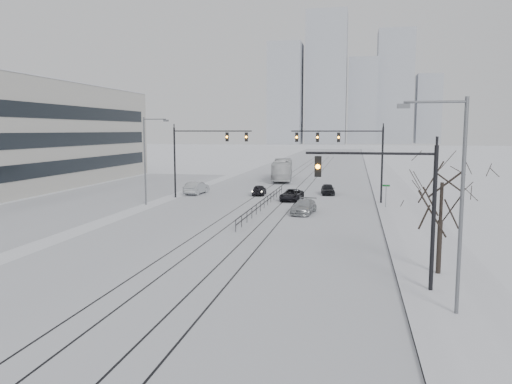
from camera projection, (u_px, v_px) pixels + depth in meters
name	position (u px, v px, depth m)	size (l,w,h in m)	color
ground	(132.00, 321.00, 20.23)	(500.00, 500.00, 0.00)	white
road	(298.00, 179.00, 78.63)	(22.00, 260.00, 0.02)	silver
sidewalk_east	(386.00, 180.00, 76.00)	(5.00, 260.00, 0.16)	white
curb	(370.00, 180.00, 76.48)	(0.10, 260.00, 0.12)	gray
parking_strip	(103.00, 196.00, 58.17)	(14.00, 60.00, 0.03)	silver
tram_rails	(279.00, 195.00, 59.16)	(5.30, 180.00, 0.01)	black
skyline	(350.00, 89.00, 281.82)	(96.00, 48.00, 72.00)	#969AA4
traffic_mast_near	(399.00, 197.00, 23.41)	(6.10, 0.37, 7.00)	black
traffic_mast_ne	(350.00, 149.00, 52.00)	(9.60, 0.37, 8.00)	black
traffic_mast_nw	(200.00, 149.00, 56.23)	(9.10, 0.37, 8.00)	black
street_light_east	(455.00, 192.00, 20.05)	(2.73, 0.25, 9.00)	#595B60
street_light_west	(147.00, 155.00, 51.15)	(2.73, 0.25, 9.00)	#595B60
bare_tree	(442.00, 192.00, 25.88)	(4.40, 4.40, 6.10)	black
median_fence	(264.00, 203.00, 49.36)	(0.06, 24.00, 1.00)	black
street_sign	(386.00, 193.00, 48.89)	(0.70, 0.06, 2.40)	#595B60
sedan_sb_inner	(259.00, 190.00, 59.33)	(1.46, 3.63, 1.24)	black
sedan_sb_outer	(197.00, 188.00, 60.25)	(1.61, 4.61, 1.52)	#ABAFB3
sedan_nb_front	(292.00, 195.00, 54.74)	(2.04, 4.43, 1.23)	black
sedan_nb_right	(304.00, 207.00, 46.06)	(1.81, 4.45, 1.29)	#A0A5A8
sedan_nb_far	(328.00, 189.00, 59.86)	(1.51, 3.75, 1.28)	black
box_truck	(282.00, 170.00, 76.21)	(2.73, 11.67, 3.25)	silver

